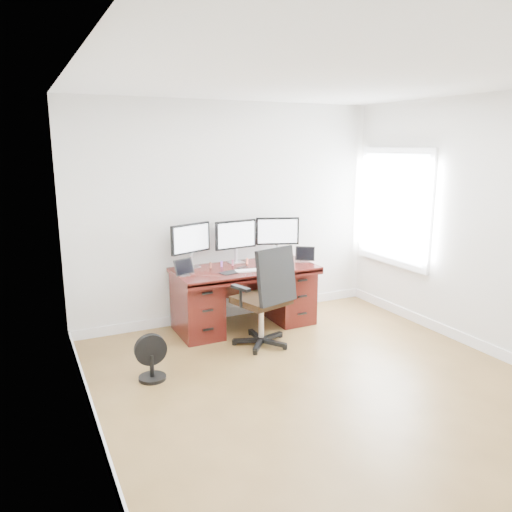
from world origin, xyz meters
name	(u,v)px	position (x,y,z in m)	size (l,w,h in m)	color
ground	(328,390)	(0.00, 0.00, 0.00)	(4.50, 4.50, 0.00)	brown
back_wall	(230,213)	(0.00, 2.25, 1.35)	(4.00, 0.10, 2.70)	silver
right_wall	(487,226)	(2.00, 0.11, 1.35)	(0.10, 4.50, 2.70)	silver
desk	(244,295)	(0.00, 1.83, 0.40)	(1.70, 0.80, 0.75)	#42110D
office_chair	(264,314)	(-0.05, 1.18, 0.37)	(0.74, 0.74, 1.13)	black
floor_fan	(151,358)	(-1.38, 0.91, 0.22)	(0.31, 0.26, 0.45)	black
monitor_left	(191,240)	(-0.58, 2.07, 1.09)	(0.53, 0.22, 0.53)	silver
monitor_center	(236,236)	(0.00, 2.07, 1.09)	(0.55, 0.16, 0.53)	silver
monitor_right	(277,233)	(0.58, 2.07, 1.09)	(0.53, 0.23, 0.53)	silver
tablet_left	(184,268)	(-0.77, 1.75, 0.84)	(0.25, 0.14, 0.19)	silver
tablet_right	(305,255)	(0.81, 1.75, 0.84)	(0.24, 0.19, 0.19)	silver
keyboard	(247,271)	(-0.06, 1.62, 0.76)	(0.27, 0.12, 0.01)	white
trackpad	(272,269)	(0.26, 1.59, 0.76)	(0.13, 0.13, 0.01)	silver
drawing_tablet	(230,273)	(-0.27, 1.63, 0.76)	(0.22, 0.14, 0.01)	black
phone	(242,267)	(-0.04, 1.80, 0.76)	(0.13, 0.07, 0.01)	black
figurine_brown	(210,265)	(-0.38, 1.95, 0.79)	(0.03, 0.03, 0.07)	#92634C
figurine_purple	(222,263)	(-0.24, 1.95, 0.79)	(0.03, 0.03, 0.07)	#9D58DB
figurine_pink	(233,262)	(-0.10, 1.95, 0.79)	(0.03, 0.03, 0.07)	#D66E8D
figurine_orange	(247,261)	(0.10, 1.95, 0.79)	(0.03, 0.03, 0.07)	#F3855D
figurine_blue	(256,260)	(0.22, 1.95, 0.79)	(0.03, 0.03, 0.07)	#4961D9
figurine_yellow	(268,258)	(0.38, 1.95, 0.79)	(0.03, 0.03, 0.07)	#CEBC65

